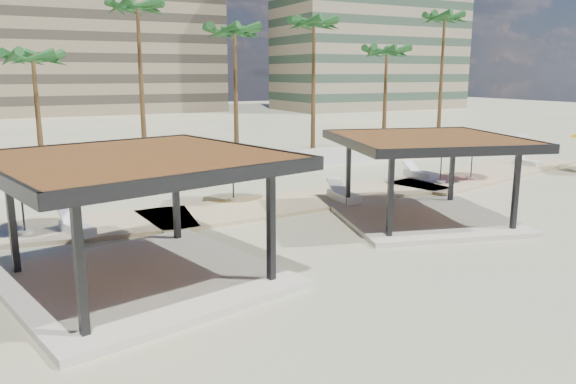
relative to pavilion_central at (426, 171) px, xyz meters
The scene contains 21 objects.
ground 5.36m from the pavilion_central, 160.02° to the right, with size 200.00×200.00×0.00m, color #C6B683.
promenade 6.86m from the pavilion_central, 113.59° to the left, with size 44.45×7.97×0.24m.
boundary_wall 15.13m from the pavilion_central, 107.86° to the left, with size 56.00×0.30×1.20m, color silver.
building_mid 77.28m from the pavilion_central, 90.46° to the left, with size 38.00×16.00×30.40m.
building_east 79.05m from the pavilion_central, 56.00° to the left, with size 32.00×15.00×36.40m.
pavilion_central is the anchor object (origin of this frame).
pavilion_west 12.47m from the pavilion_central, behind, with size 9.13×9.13×3.88m.
umbrella_b 8.93m from the pavilion_central, 132.32° to the left, with size 3.23×3.23×2.85m.
umbrella_c 9.78m from the pavilion_central, 33.29° to the left, with size 3.13×3.13×2.59m.
umbrella_d 7.94m from the pavilion_central, 42.43° to the left, with size 3.97×3.97×2.66m.
umbrella_f 15.98m from the pavilion_central, 162.01° to the left, with size 3.55×3.55×2.79m.
lounger_a 14.17m from the pavilion_central, 162.74° to the left, with size 1.17×2.23×0.80m.
lounger_b 4.72m from the pavilion_central, 107.55° to the left, with size 1.05×2.47×0.91m.
lounger_c 9.52m from the pavilion_central, 50.21° to the left, with size 0.95×2.31×0.85m.
lounger_d 17.23m from the pavilion_central, 25.84° to the left, with size 0.69×1.96×0.74m.
palm_c 21.82m from the pavilion_central, 129.66° to the left, with size 3.00×3.00×7.82m.
palm_d 20.25m from the pavilion_central, 113.85° to the left, with size 3.00×3.00×10.87m.
palm_e 17.93m from the pavilion_central, 95.52° to the left, with size 3.00×3.00×9.59m.
palm_f 18.82m from the pavilion_central, 75.47° to the left, with size 3.00×3.00×10.35m.
palm_g 20.22m from the pavilion_central, 57.85° to the left, with size 3.00×3.00×8.55m.
palm_h 24.96m from the pavilion_central, 46.26° to the left, with size 3.00×3.00×11.26m.
Camera 1 is at (-11.25, -16.15, 6.15)m, focal length 35.00 mm.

